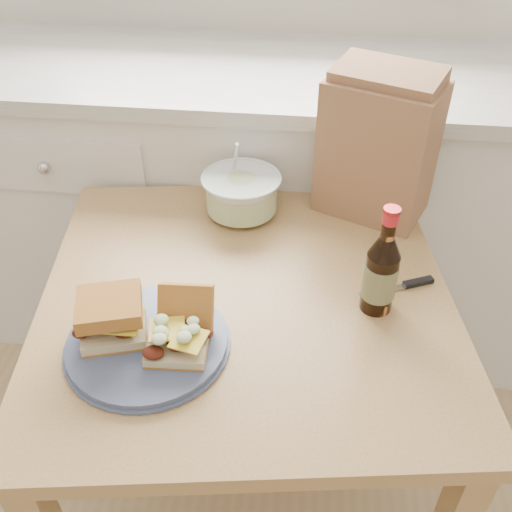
# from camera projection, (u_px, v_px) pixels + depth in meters

# --- Properties ---
(cabinet_run) EXTENTS (2.50, 0.64, 0.94)m
(cabinet_run) POSITION_uv_depth(u_px,v_px,m) (244.00, 202.00, 1.91)
(cabinet_run) COLOR white
(cabinet_run) RESTS_ON ground
(dining_table) EXTENTS (0.98, 0.98, 0.71)m
(dining_table) POSITION_uv_depth(u_px,v_px,m) (247.00, 326.00, 1.27)
(dining_table) COLOR tan
(dining_table) RESTS_ON ground
(plate) EXTENTS (0.30, 0.30, 0.02)m
(plate) POSITION_uv_depth(u_px,v_px,m) (148.00, 343.00, 1.08)
(plate) COLOR #465272
(plate) RESTS_ON dining_table
(sandwich_left) EXTENTS (0.14, 0.14, 0.09)m
(sandwich_left) POSITION_uv_depth(u_px,v_px,m) (112.00, 317.00, 1.06)
(sandwich_left) COLOR beige
(sandwich_left) RESTS_ON plate
(sandwich_right) EXTENTS (0.12, 0.16, 0.09)m
(sandwich_right) POSITION_uv_depth(u_px,v_px,m) (180.00, 329.00, 1.05)
(sandwich_right) COLOR beige
(sandwich_right) RESTS_ON plate
(coleslaw_bowl) EXTENTS (0.20, 0.20, 0.20)m
(coleslaw_bowl) POSITION_uv_depth(u_px,v_px,m) (242.00, 195.00, 1.41)
(coleslaw_bowl) COLOR white
(coleslaw_bowl) RESTS_ON dining_table
(beer_bottle) EXTENTS (0.07, 0.07, 0.24)m
(beer_bottle) POSITION_uv_depth(u_px,v_px,m) (381.00, 273.00, 1.11)
(beer_bottle) COLOR black
(beer_bottle) RESTS_ON dining_table
(knife) EXTENTS (0.16, 0.08, 0.01)m
(knife) POSITION_uv_depth(u_px,v_px,m) (409.00, 284.00, 1.21)
(knife) COLOR silver
(knife) RESTS_ON dining_table
(paper_bag) EXTENTS (0.30, 0.25, 0.33)m
(paper_bag) POSITION_uv_depth(u_px,v_px,m) (378.00, 149.00, 1.35)
(paper_bag) COLOR #946547
(paper_bag) RESTS_ON dining_table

